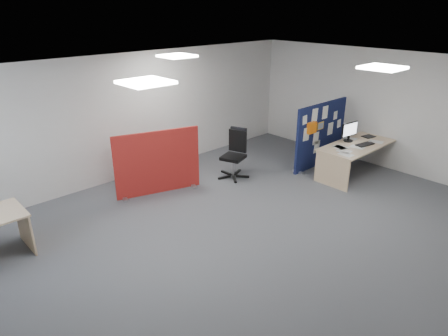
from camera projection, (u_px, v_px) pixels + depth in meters
floor at (248, 231)px, 6.86m from camera, size 9.00×9.00×0.00m
ceiling at (252, 72)px, 5.83m from camera, size 9.00×7.00×0.02m
wall_back at (134, 116)px, 8.71m from camera, size 9.00×0.02×2.70m
wall_right at (385, 110)px, 9.18m from camera, size 0.02×7.00×2.70m
ceiling_lights at (236, 67)px, 6.50m from camera, size 4.10×4.10×0.04m
navy_divider at (320, 134)px, 9.41m from camera, size 1.84×0.30×1.52m
main_desk at (355, 150)px, 8.97m from camera, size 2.00×0.89×0.73m
monitor_main at (349, 131)px, 8.97m from camera, size 0.50×0.21×0.44m
keyboard at (365, 144)px, 8.82m from camera, size 0.47×0.26×0.02m
mouse at (370, 142)px, 8.98m from camera, size 0.11×0.09×0.03m
paper_tray at (368, 136)px, 9.36m from camera, size 0.32×0.27×0.01m
red_divider at (158, 163)px, 8.04m from camera, size 1.69×0.58×1.32m
office_chair at (235, 150)px, 8.85m from camera, size 0.72×0.69×1.08m
desk_papers at (351, 147)px, 8.72m from camera, size 1.49×0.86×0.00m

